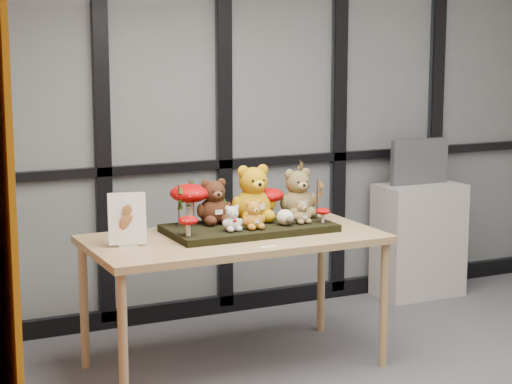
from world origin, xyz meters
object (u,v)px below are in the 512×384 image
bear_pooh_yellow (253,190)px  plush_cream_hedgehog (285,216)px  bear_tan_back (297,190)px  bear_beige_small (302,210)px  mushroom_back_right (269,202)px  bear_white_bow (232,217)px  cabinet (419,240)px  mushroom_back_left (190,202)px  monitor (419,162)px  mushroom_front_right (323,214)px  bear_small_yellow (253,213)px  mushroom_front_left (188,225)px  display_table (234,247)px  diorama_tray (249,228)px  sign_holder (127,221)px  bear_brown_medium (214,199)px

bear_pooh_yellow → plush_cream_hedgehog: bear_pooh_yellow is taller
bear_tan_back → bear_beige_small: (-0.07, -0.20, -0.08)m
plush_cream_hedgehog → mushroom_back_right: bearing=91.4°
bear_white_bow → cabinet: bear_white_bow is taller
mushroom_back_left → mushroom_back_right: bearing=-6.7°
bear_white_bow → monitor: size_ratio=0.34×
bear_beige_small → mushroom_back_left: mushroom_back_left is taller
plush_cream_hedgehog → cabinet: 1.81m
bear_tan_back → bear_white_bow: bearing=-158.3°
mushroom_front_right → bear_small_yellow: bearing=178.3°
bear_white_bow → bear_beige_small: bearing=1.9°
mushroom_front_left → cabinet: mushroom_front_left is taller
bear_small_yellow → bear_beige_small: bear_small_yellow is taller
display_table → bear_beige_small: 0.46m
diorama_tray → sign_holder: size_ratio=3.30×
diorama_tray → mushroom_back_left: mushroom_back_left is taller
bear_pooh_yellow → monitor: bearing=21.6°
bear_small_yellow → mushroom_back_left: size_ratio=0.70×
bear_white_bow → bear_beige_small: bear_white_bow is taller
mushroom_front_right → cabinet: bearing=33.4°
diorama_tray → mushroom_back_left: bearing=151.3°
bear_tan_back → bear_white_bow: (-0.53, -0.21, -0.08)m
bear_beige_small → bear_white_bow: bearing=-178.1°
display_table → bear_white_bow: size_ratio=10.35×
bear_tan_back → diorama_tray: bearing=-165.3°
bear_small_yellow → mushroom_back_right: 0.31m
bear_white_bow → display_table: bearing=55.3°
bear_brown_medium → diorama_tray: bearing=-35.6°
bear_brown_medium → mushroom_front_left: 0.37m
mushroom_front_right → plush_cream_hedgehog: bearing=172.6°
display_table → mushroom_front_right: bearing=-7.1°
bear_small_yellow → monitor: monitor is taller
bear_pooh_yellow → bear_white_bow: bear_pooh_yellow is taller
mushroom_back_right → sign_holder: bearing=-170.6°
display_table → bear_tan_back: size_ratio=5.20×
display_table → bear_white_bow: (-0.03, -0.05, 0.19)m
bear_beige_small → monitor: 1.67m
bear_white_bow → sign_holder: (-0.59, 0.07, 0.01)m
bear_beige_small → mushroom_front_right: bear_beige_small is taller
bear_white_bow → mushroom_front_left: bearing=-177.3°
bear_brown_medium → bear_small_yellow: bearing=-59.2°
mushroom_back_left → mushroom_front_left: size_ratio=2.12×
mushroom_front_left → mushroom_front_right: size_ratio=1.29×
bear_white_bow → cabinet: (1.89, 0.85, -0.49)m
bear_pooh_yellow → bear_tan_back: bearing=1.8°
diorama_tray → mushroom_front_left: bearing=-163.7°
bear_pooh_yellow → bear_beige_small: bear_pooh_yellow is taller
sign_holder → mushroom_back_right: bearing=22.4°
bear_pooh_yellow → bear_small_yellow: 0.24m
bear_pooh_yellow → bear_brown_medium: 0.24m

